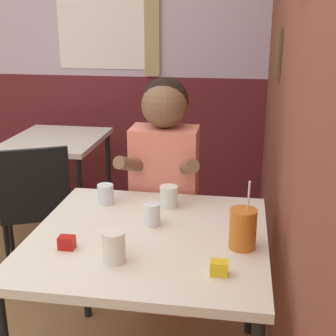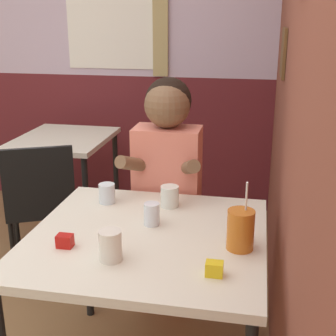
{
  "view_description": "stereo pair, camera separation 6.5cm",
  "coord_description": "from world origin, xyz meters",
  "px_view_note": "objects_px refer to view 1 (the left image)",
  "views": [
    {
      "loc": [
        1.0,
        -1.4,
        1.58
      ],
      "look_at": [
        0.7,
        0.46,
        0.96
      ],
      "focal_mm": 50.0,
      "sensor_mm": 36.0,
      "label": 1
    },
    {
      "loc": [
        1.06,
        -1.39,
        1.58
      ],
      "look_at": [
        0.7,
        0.46,
        0.96
      ],
      "focal_mm": 50.0,
      "sensor_mm": 36.0,
      "label": 2
    }
  ],
  "objects_px": {
    "chair_near_window": "(36,202)",
    "person_seated": "(165,189)",
    "cocktail_pitcher": "(243,229)",
    "main_table": "(149,248)",
    "background_table": "(57,150)"
  },
  "relations": [
    {
      "from": "chair_near_window",
      "to": "person_seated",
      "type": "xyz_separation_m",
      "value": [
        0.8,
        -0.15,
        0.19
      ]
    },
    {
      "from": "chair_near_window",
      "to": "cocktail_pitcher",
      "type": "height_order",
      "value": "cocktail_pitcher"
    },
    {
      "from": "person_seated",
      "to": "cocktail_pitcher",
      "type": "height_order",
      "value": "person_seated"
    },
    {
      "from": "main_table",
      "to": "chair_near_window",
      "type": "distance_m",
      "value": 1.13
    },
    {
      "from": "main_table",
      "to": "background_table",
      "type": "bearing_deg",
      "value": 124.22
    },
    {
      "from": "main_table",
      "to": "cocktail_pitcher",
      "type": "bearing_deg",
      "value": -7.89
    },
    {
      "from": "chair_near_window",
      "to": "cocktail_pitcher",
      "type": "distance_m",
      "value": 1.48
    },
    {
      "from": "chair_near_window",
      "to": "background_table",
      "type": "bearing_deg",
      "value": 76.1
    },
    {
      "from": "main_table",
      "to": "cocktail_pitcher",
      "type": "xyz_separation_m",
      "value": [
        0.37,
        -0.05,
        0.14
      ]
    },
    {
      "from": "main_table",
      "to": "person_seated",
      "type": "distance_m",
      "value": 0.59
    },
    {
      "from": "chair_near_window",
      "to": "person_seated",
      "type": "bearing_deg",
      "value": -35.7
    },
    {
      "from": "background_table",
      "to": "chair_near_window",
      "type": "xyz_separation_m",
      "value": [
        0.13,
        -0.68,
        -0.12
      ]
    },
    {
      "from": "chair_near_window",
      "to": "person_seated",
      "type": "height_order",
      "value": "person_seated"
    },
    {
      "from": "main_table",
      "to": "background_table",
      "type": "distance_m",
      "value": 1.72
    },
    {
      "from": "background_table",
      "to": "cocktail_pitcher",
      "type": "xyz_separation_m",
      "value": [
        1.34,
        -1.47,
        0.17
      ]
    }
  ]
}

